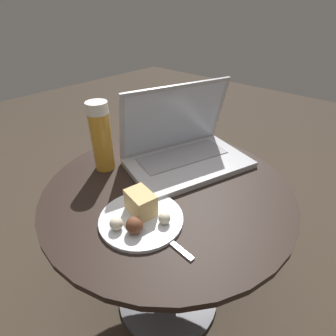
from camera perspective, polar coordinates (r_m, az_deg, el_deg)
name	(u,v)px	position (r m, az deg, el deg)	size (l,w,h in m)	color
ground_plane	(168,296)	(1.15, -0.03, -26.04)	(6.00, 6.00, 0.00)	#382D23
table	(168,225)	(0.84, -0.04, -12.24)	(0.70, 0.70, 0.54)	#515156
laptop	(183,148)	(0.84, 3.39, 4.42)	(0.43, 0.34, 0.24)	#B2B2B7
beer_glass	(101,137)	(0.80, -14.33, 6.61)	(0.06, 0.06, 0.21)	gold
snack_plate	(140,214)	(0.63, -6.04, -10.01)	(0.20, 0.20, 0.07)	silver
fork	(159,232)	(0.61, -2.07, -13.74)	(0.03, 0.18, 0.00)	silver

